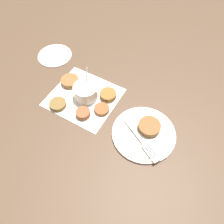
{
  "coord_description": "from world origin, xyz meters",
  "views": [
    {
      "loc": [
        0.28,
        -0.48,
        0.72
      ],
      "look_at": [
        0.13,
        -0.03,
        0.02
      ],
      "focal_mm": 35.0,
      "sensor_mm": 36.0,
      "label": 1
    }
  ],
  "objects_px": {
    "sauce_bowl": "(86,92)",
    "extra_saucer": "(55,55)",
    "serving_plate": "(144,133)",
    "fritter_on_plate": "(149,126)",
    "fork": "(144,144)"
  },
  "relations": [
    {
      "from": "sauce_bowl",
      "to": "fork",
      "type": "xyz_separation_m",
      "value": [
        0.28,
        -0.14,
        -0.01
      ]
    },
    {
      "from": "serving_plate",
      "to": "fritter_on_plate",
      "type": "relative_size",
      "value": 2.84
    },
    {
      "from": "serving_plate",
      "to": "fritter_on_plate",
      "type": "distance_m",
      "value": 0.03
    },
    {
      "from": "serving_plate",
      "to": "fritter_on_plate",
      "type": "height_order",
      "value": "fritter_on_plate"
    },
    {
      "from": "sauce_bowl",
      "to": "extra_saucer",
      "type": "distance_m",
      "value": 0.3
    },
    {
      "from": "serving_plate",
      "to": "sauce_bowl",
      "type": "bearing_deg",
      "value": 161.12
    },
    {
      "from": "extra_saucer",
      "to": "serving_plate",
      "type": "bearing_deg",
      "value": -27.87
    },
    {
      "from": "fritter_on_plate",
      "to": "fork",
      "type": "height_order",
      "value": "fritter_on_plate"
    },
    {
      "from": "sauce_bowl",
      "to": "fritter_on_plate",
      "type": "relative_size",
      "value": 1.37
    },
    {
      "from": "extra_saucer",
      "to": "fork",
      "type": "bearing_deg",
      "value": -31.12
    },
    {
      "from": "sauce_bowl",
      "to": "serving_plate",
      "type": "distance_m",
      "value": 0.29
    },
    {
      "from": "fritter_on_plate",
      "to": "fork",
      "type": "xyz_separation_m",
      "value": [
        0.0,
        -0.07,
        -0.01
      ]
    },
    {
      "from": "fritter_on_plate",
      "to": "fork",
      "type": "bearing_deg",
      "value": -89.44
    },
    {
      "from": "sauce_bowl",
      "to": "fork",
      "type": "bearing_deg",
      "value": -26.09
    },
    {
      "from": "serving_plate",
      "to": "fritter_on_plate",
      "type": "bearing_deg",
      "value": 63.41
    }
  ]
}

